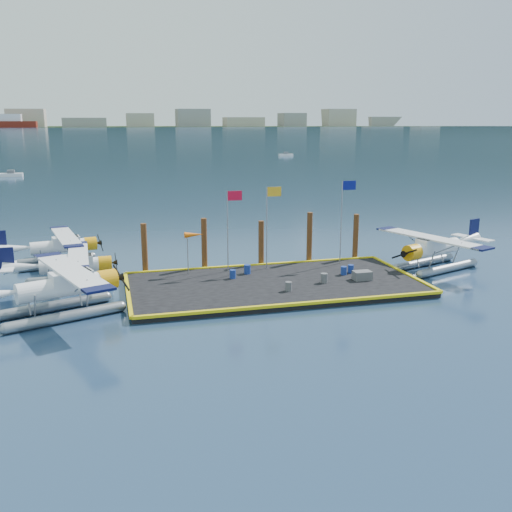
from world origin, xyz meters
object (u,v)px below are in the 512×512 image
Objects in this scene: seaplane_d at (433,251)px; piling_1 at (204,245)px; piling_3 at (309,239)px; piling_2 at (261,245)px; seaplane_c at (62,248)px; drum_0 at (233,274)px; drum_4 at (351,269)px; crate at (362,275)px; flagpole_red at (230,218)px; piling_0 at (145,250)px; seaplane_a at (65,290)px; piling_4 at (356,238)px; flagpole_yellow at (269,215)px; drum_5 at (247,269)px; drum_3 at (289,286)px; drum_1 at (324,278)px; seaplane_b at (74,267)px; drum_2 at (344,271)px; windsock at (194,236)px; flagpole_blue at (344,210)px.

piling_1 reaches higher than seaplane_d.
piling_2 is at bearing 180.00° from piling_3.
seaplane_c is at bearing 52.35° from seaplane_d.
drum_0 is 1.02× the size of drum_4.
crate is 10.40m from flagpole_red.
crate reaches higher than drum_4.
drum_4 is at bearing -16.81° from piling_0.
piling_0 is at bearing 125.63° from seaplane_a.
piling_4 is at bearing 0.00° from piling_0.
piling_1 is at bearing 148.08° from crate.
flagpole_red is 3.00m from flagpole_yellow.
drum_5 is (-7.47, 1.70, 0.03)m from drum_4.
drum_3 is 6.01m from crate.
crate reaches higher than drum_0.
piling_4 reaches higher than drum_3.
seaplane_a reaches higher than drum_4.
flagpole_yellow reaches higher than seaplane_d.
drum_5 is 6.55m from piling_3.
piling_2 is at bearing 113.80° from drum_1.
drum_0 is 5.45m from flagpole_yellow.
flagpole_red is (-2.62, 6.02, 3.69)m from drum_3.
flagpole_red is (-5.61, 4.79, 3.66)m from drum_1.
seaplane_b is (0.18, 6.44, -0.28)m from seaplane_a.
drum_4 is 0.14× the size of piling_3.
drum_2 is 0.78m from drum_4.
piling_3 is (18.21, 7.79, 0.54)m from seaplane_a.
drum_5 is 10.24m from piling_4.
seaplane_a is 1.65× the size of flagpole_yellow.
drum_1 is (-10.05, -2.58, -0.81)m from seaplane_d.
windsock is (-10.50, 3.18, 2.52)m from drum_2.
piling_2 is (-0.20, 1.60, -2.61)m from flagpole_yellow.
drum_3 is (13.85, -6.28, -0.62)m from seaplane_b.
drum_3 is 0.49× the size of crate.
seaplane_c is 14.75× the size of drum_4.
drum_4 is 1.92m from crate.
piling_3 is (8.50, 0.00, 0.05)m from piling_1.
drum_3 is at bearing 63.27° from seaplane_b.
drum_2 is 0.49× the size of crate.
drum_5 is (-1.61, 4.89, 0.03)m from drum_3.
flagpole_red reaches higher than seaplane_c.
drum_3 is 0.10× the size of flagpole_red.
piling_4 is at bearing 41.58° from flagpole_blue.
windsock is (-8.34, 4.79, 2.49)m from drum_1.
seaplane_d is at bearing 6.97° from drum_2.
flagpole_yellow is 5.52m from piling_1.
piling_2 is (0.17, 7.62, 1.19)m from drum_3.
drum_5 is 3.46m from piling_2.
drum_4 is at bearing 78.73° from seaplane_b.
piling_1 reaches higher than drum_5.
seaplane_d is (26.89, -2.47, 0.22)m from seaplane_b.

